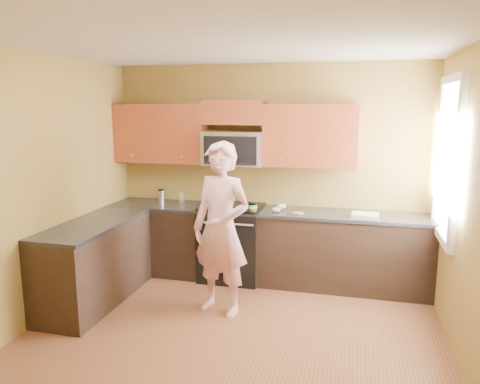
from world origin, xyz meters
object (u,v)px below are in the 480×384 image
(stove, at_px, (232,242))
(butter_tub, at_px, (252,210))
(frying_pan, at_px, (237,209))
(travel_mug, at_px, (161,202))
(microwave, at_px, (234,165))
(woman, at_px, (221,229))

(stove, height_order, butter_tub, butter_tub)
(frying_pan, distance_m, butter_tub, 0.20)
(frying_pan, bearing_deg, travel_mug, 164.22)
(microwave, bearing_deg, travel_mug, -179.30)
(stove, distance_m, butter_tub, 0.53)
(stove, bearing_deg, frying_pan, -57.05)
(woman, bearing_deg, microwave, 115.24)
(woman, bearing_deg, travel_mug, 154.13)
(woman, height_order, frying_pan, woman)
(butter_tub, relative_size, travel_mug, 0.75)
(frying_pan, xyz_separation_m, butter_tub, (0.15, 0.13, -0.03))
(stove, xyz_separation_m, butter_tub, (0.27, -0.06, 0.45))
(butter_tub, bearing_deg, woman, -97.77)
(frying_pan, bearing_deg, microwave, 110.18)
(stove, distance_m, travel_mug, 1.10)
(stove, distance_m, frying_pan, 0.52)
(woman, xyz_separation_m, butter_tub, (0.12, 0.92, 0.01))
(stove, height_order, microwave, microwave)
(woman, relative_size, travel_mug, 10.48)
(butter_tub, bearing_deg, stove, 167.87)
(microwave, xyz_separation_m, butter_tub, (0.27, -0.18, -0.53))
(stove, relative_size, travel_mug, 5.45)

